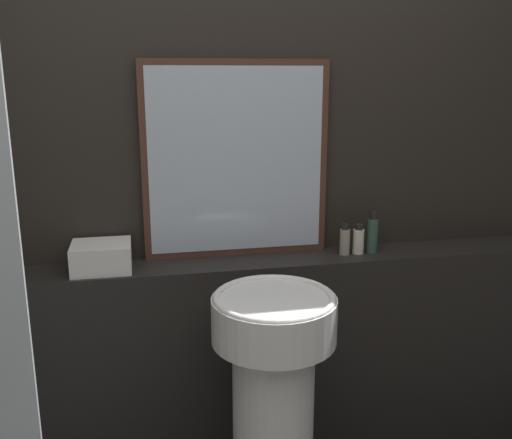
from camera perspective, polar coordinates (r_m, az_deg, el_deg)
The scene contains 8 objects.
wall_back at distance 2.26m, azimuth 0.85°, elevation 5.51°, with size 8.00×0.06×2.50m.
vanity_counter at distance 2.39m, azimuth 1.50°, elevation -14.29°, with size 2.37×0.21×0.90m.
pedestal_sink at distance 2.00m, azimuth 1.74°, elevation -17.81°, with size 0.40×0.40×0.92m.
mirror at distance 2.18m, azimuth -1.99°, elevation 5.93°, with size 0.71×0.03×0.75m.
towel_stack at distance 2.15m, azimuth -15.19°, elevation -3.61°, with size 0.21×0.18×0.10m.
shampoo_bottle at distance 2.28m, azimuth 8.87°, elevation -2.07°, with size 0.04×0.04×0.12m.
conditioner_bottle at distance 2.30m, azimuth 10.20°, elevation -2.03°, with size 0.04×0.04×0.12m.
lotion_bottle at distance 2.31m, azimuth 11.57°, elevation -1.40°, with size 0.04×0.04×0.17m.
Camera 1 is at (-0.48, -0.72, 1.60)m, focal length 40.00 mm.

